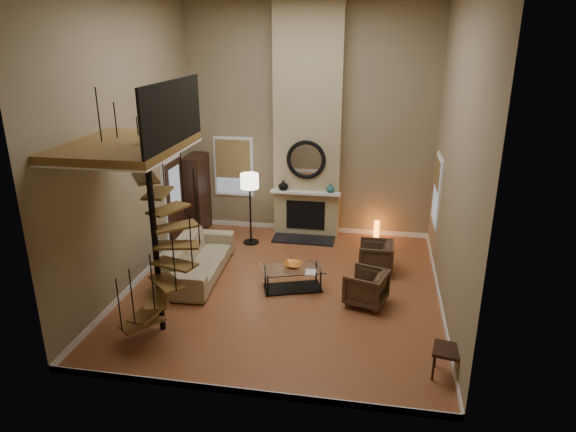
% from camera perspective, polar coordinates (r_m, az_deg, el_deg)
% --- Properties ---
extents(ground, '(6.00, 6.50, 0.01)m').
position_cam_1_polar(ground, '(10.42, -0.39, -8.03)').
color(ground, '#AD6337').
rests_on(ground, ground).
extents(back_wall, '(6.00, 0.02, 5.50)m').
position_cam_1_polar(back_wall, '(12.60, 2.31, 10.16)').
color(back_wall, '#8B7A59').
rests_on(back_wall, ground).
extents(front_wall, '(6.00, 0.02, 5.50)m').
position_cam_1_polar(front_wall, '(6.41, -5.73, 0.45)').
color(front_wall, '#8B7A59').
rests_on(front_wall, ground).
extents(left_wall, '(0.02, 6.50, 5.50)m').
position_cam_1_polar(left_wall, '(10.41, -17.02, 7.25)').
color(left_wall, '#8B7A59').
rests_on(left_wall, ground).
extents(right_wall, '(0.02, 6.50, 5.50)m').
position_cam_1_polar(right_wall, '(9.39, 17.97, 5.85)').
color(right_wall, '#8B7A59').
rests_on(right_wall, ground).
extents(baseboard_back, '(6.00, 0.02, 0.12)m').
position_cam_1_polar(baseboard_back, '(13.31, 2.14, -1.34)').
color(baseboard_back, white).
rests_on(baseboard_back, ground).
extents(baseboard_front, '(6.00, 0.02, 0.12)m').
position_cam_1_polar(baseboard_front, '(7.73, -5.00, -18.69)').
color(baseboard_front, white).
rests_on(baseboard_front, ground).
extents(baseboard_left, '(0.02, 6.50, 0.12)m').
position_cam_1_polar(baseboard_left, '(11.27, -15.61, -6.20)').
color(baseboard_left, white).
rests_on(baseboard_left, ground).
extents(baseboard_right, '(0.02, 6.50, 0.12)m').
position_cam_1_polar(baseboard_right, '(10.34, 16.34, -8.75)').
color(baseboard_right, white).
rests_on(baseboard_right, ground).
extents(chimney_breast, '(1.60, 0.38, 5.50)m').
position_cam_1_polar(chimney_breast, '(12.41, 2.19, 10.01)').
color(chimney_breast, tan).
rests_on(chimney_breast, ground).
extents(hearth, '(1.50, 0.60, 0.04)m').
position_cam_1_polar(hearth, '(12.71, 1.72, -2.58)').
color(hearth, black).
rests_on(hearth, ground).
extents(firebox, '(0.95, 0.02, 0.72)m').
position_cam_1_polar(firebox, '(12.79, 1.93, 0.10)').
color(firebox, black).
rests_on(firebox, chimney_breast).
extents(mantel, '(1.70, 0.18, 0.06)m').
position_cam_1_polar(mantel, '(12.52, 1.91, 2.57)').
color(mantel, white).
rests_on(mantel, chimney_breast).
extents(mirror_frame, '(0.94, 0.10, 0.94)m').
position_cam_1_polar(mirror_frame, '(12.36, 1.99, 6.19)').
color(mirror_frame, black).
rests_on(mirror_frame, chimney_breast).
extents(mirror_disc, '(0.80, 0.01, 0.80)m').
position_cam_1_polar(mirror_disc, '(12.37, 2.00, 6.20)').
color(mirror_disc, white).
rests_on(mirror_disc, chimney_breast).
extents(vase_left, '(0.24, 0.24, 0.25)m').
position_cam_1_polar(vase_left, '(12.60, -0.53, 3.42)').
color(vase_left, black).
rests_on(vase_left, mantel).
extents(vase_right, '(0.20, 0.20, 0.21)m').
position_cam_1_polar(vase_right, '(12.45, 4.68, 3.06)').
color(vase_right, '#1A5D5B').
rests_on(vase_right, mantel).
extents(window_back, '(1.02, 0.06, 1.52)m').
position_cam_1_polar(window_back, '(13.20, -6.01, 5.50)').
color(window_back, white).
rests_on(window_back, back_wall).
extents(window_right, '(0.06, 1.02, 1.52)m').
position_cam_1_polar(window_right, '(11.59, 16.08, 2.83)').
color(window_right, white).
rests_on(window_right, right_wall).
extents(entry_door, '(0.10, 1.05, 2.16)m').
position_cam_1_polar(entry_door, '(12.41, -12.40, 1.45)').
color(entry_door, white).
rests_on(entry_door, ground).
extents(loft, '(1.70, 2.20, 1.09)m').
position_cam_1_polar(loft, '(8.32, -16.91, 7.68)').
color(loft, brown).
rests_on(loft, left_wall).
extents(spiral_stair, '(1.47, 1.47, 4.06)m').
position_cam_1_polar(spiral_stair, '(8.62, -14.37, -1.77)').
color(spiral_stair, black).
rests_on(spiral_stair, ground).
extents(hutch, '(0.42, 0.90, 2.01)m').
position_cam_1_polar(hutch, '(13.26, -9.95, 2.35)').
color(hutch, black).
rests_on(hutch, ground).
extents(sofa, '(1.11, 2.57, 0.74)m').
position_cam_1_polar(sofa, '(10.97, -9.93, -4.52)').
color(sofa, tan).
rests_on(sofa, ground).
extents(armchair_near, '(0.72, 0.70, 0.65)m').
position_cam_1_polar(armchair_near, '(11.10, 9.96, -4.45)').
color(armchair_near, '#473221').
rests_on(armchair_near, ground).
extents(armchair_far, '(0.89, 0.88, 0.65)m').
position_cam_1_polar(armchair_far, '(9.80, 8.93, -7.85)').
color(armchair_far, '#473221').
rests_on(armchair_far, ground).
extents(coffee_table, '(1.37, 0.98, 0.46)m').
position_cam_1_polar(coffee_table, '(10.29, 0.51, -6.61)').
color(coffee_table, silver).
rests_on(coffee_table, ground).
extents(bowl, '(0.37, 0.37, 0.09)m').
position_cam_1_polar(bowl, '(10.24, 0.56, -5.42)').
color(bowl, orange).
rests_on(bowl, coffee_table).
extents(book, '(0.22, 0.28, 0.03)m').
position_cam_1_polar(book, '(10.03, 2.36, -6.22)').
color(book, gray).
rests_on(book, coffee_table).
extents(floor_lamp, '(0.43, 0.43, 1.75)m').
position_cam_1_polar(floor_lamp, '(12.12, -4.23, 3.24)').
color(floor_lamp, black).
rests_on(floor_lamp, ground).
extents(accent_lamp, '(0.13, 0.13, 0.46)m').
position_cam_1_polar(accent_lamp, '(12.84, 9.71, -1.53)').
color(accent_lamp, orange).
rests_on(accent_lamp, ground).
extents(side_chair, '(0.51, 0.51, 0.96)m').
position_cam_1_polar(side_chair, '(8.13, 17.92, -13.50)').
color(side_chair, black).
rests_on(side_chair, ground).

